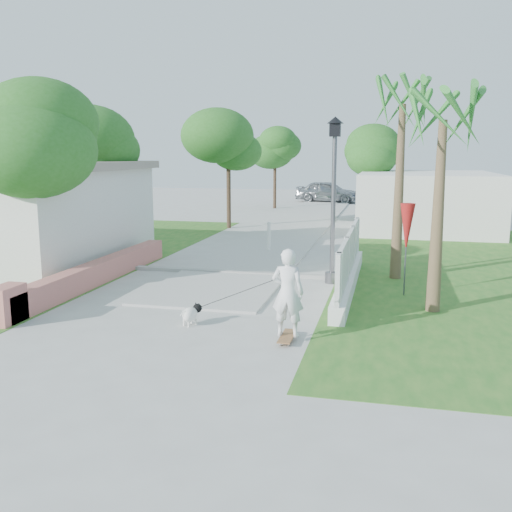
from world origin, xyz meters
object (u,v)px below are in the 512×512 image
(dog, at_px, (191,314))
(bollard, at_px, (269,236))
(skateboarder, at_px, (246,294))
(street_lamp, at_px, (334,194))
(parked_car, at_px, (328,191))
(patio_umbrella, at_px, (407,229))

(dog, bearing_deg, bollard, 116.65)
(skateboarder, bearing_deg, street_lamp, -102.76)
(parked_car, bearing_deg, bollard, -171.25)
(bollard, distance_m, parked_car, 21.26)
(street_lamp, height_order, dog, street_lamp)
(street_lamp, relative_size, dog, 7.40)
(bollard, distance_m, dog, 9.03)
(patio_umbrella, relative_size, dog, 3.83)
(street_lamp, relative_size, parked_car, 0.98)
(skateboarder, height_order, parked_car, skateboarder)
(street_lamp, relative_size, bollard, 4.07)
(skateboarder, bearing_deg, parked_car, -85.59)
(patio_umbrella, relative_size, parked_car, 0.51)
(street_lamp, height_order, parked_car, street_lamp)
(street_lamp, distance_m, bollard, 5.56)
(bollard, bearing_deg, parked_car, 90.50)
(patio_umbrella, distance_m, dog, 5.77)
(street_lamp, bearing_deg, patio_umbrella, -27.76)
(bollard, height_order, patio_umbrella, patio_umbrella)
(street_lamp, bearing_deg, parked_car, 96.39)
(dog, bearing_deg, parked_car, 115.84)
(skateboarder, relative_size, dog, 4.07)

